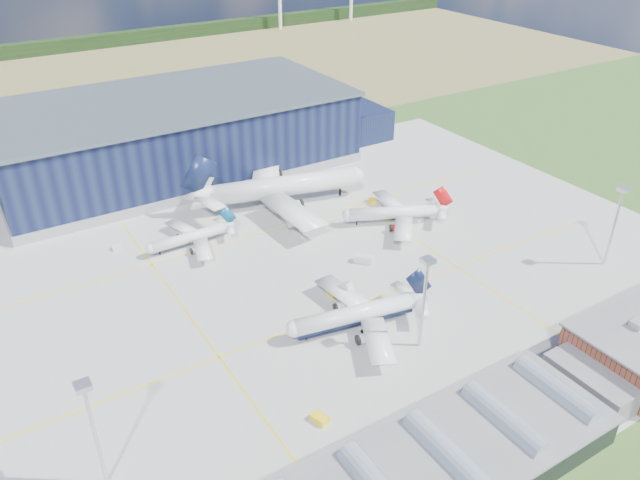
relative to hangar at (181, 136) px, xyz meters
The scene contains 22 objects.
ground 95.56m from the hangar, 91.70° to the right, with size 600.00×600.00×0.00m, color #2F5620.
apron 85.64m from the hangar, 91.90° to the right, with size 220.00×160.00×0.08m.
farmland 125.76m from the hangar, 91.29° to the left, with size 600.00×220.00×0.01m, color olive.
treeline 205.36m from the hangar, 90.78° to the left, with size 600.00×8.00×8.00m, color black.
hangar is the anchor object (origin of this frame).
glass_concourse 155.28m from the hangar, 93.42° to the right, with size 78.00×23.00×8.60m.
light_mast_west 139.77m from the hangar, 116.71° to the right, with size 2.60×2.60×23.00m.
light_mast_center 125.07m from the hangar, 86.70° to the right, with size 2.60×2.60×23.00m.
light_mast_east 144.23m from the hangar, 59.95° to the right, with size 2.60×2.60×23.00m.
airliner_navy 111.92m from the hangar, 90.90° to the right, with size 37.69×36.87×12.29m, color silver, non-canonical shape.
airliner_red 84.49m from the hangar, 63.64° to the right, with size 34.90×34.14×11.38m, color silver, non-canonical shape.
airliner_widebody 49.46m from the hangar, 71.21° to the right, with size 60.71×59.40×19.80m, color silver, non-canonical shape.
airliner_regional 60.11m from the hangar, 109.90° to the right, with size 28.36×27.75×9.25m, color silver, non-canonical shape.
gse_tug_a 134.87m from the hangar, 100.25° to the right, with size 2.12×3.46×1.44m, color yellow.
gse_tug_b 98.77m from the hangar, 89.36° to the right, with size 1.86×2.79×1.21m, color yellow.
gse_cart_a 91.26m from the hangar, 60.45° to the right, with size 2.03×3.04×1.32m, color silver.
gse_van_b 91.65m from the hangar, 79.29° to the right, with size 2.25×4.90×2.25m, color silver.
gse_tug_c 74.16m from the hangar, 56.65° to the right, with size 1.88×3.01×1.32m, color yellow.
gse_cart_b 61.36m from the hangar, 129.41° to the right, with size 1.83×2.74×1.19m, color silver.
airstair 100.92m from the hangar, 88.26° to the right, with size 2.01×5.02×3.21m, color silver.
car_a 155.14m from the hangar, 67.34° to the right, with size 1.27×3.16×1.08m, color #99999E.
car_b 143.84m from the hangar, 84.74° to the right, with size 1.11×3.19×1.05m, color #99999E.
Camera 1 is at (-67.00, -111.29, 90.78)m, focal length 35.00 mm.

